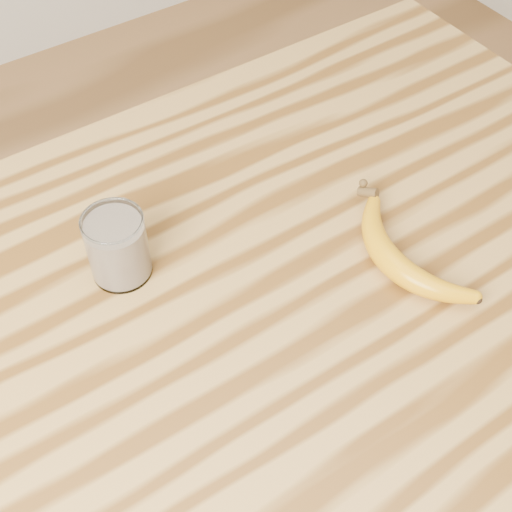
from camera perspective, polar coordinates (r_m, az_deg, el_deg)
table at (r=1.00m, az=0.70°, el=-6.58°), size 1.20×0.80×0.90m
smoothie_glass at (r=0.88m, az=-11.02°, el=0.71°), size 0.08×0.08×0.09m
banana at (r=0.90m, az=10.78°, el=-0.56°), size 0.11×0.29×0.04m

